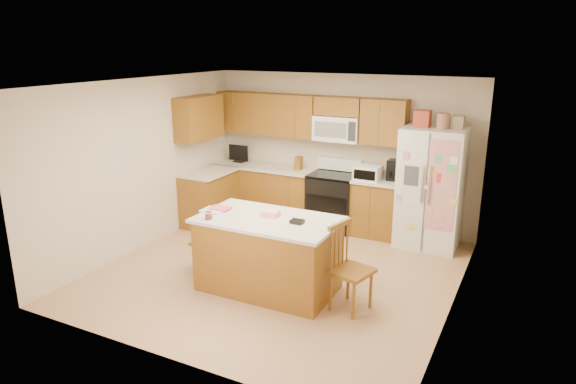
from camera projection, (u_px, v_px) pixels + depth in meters
The scene contains 9 objects.
ground at pixel (279, 271), 6.94m from camera, with size 4.50×4.50×0.00m, color #AE7B58.
room_shell at pixel (279, 168), 6.54m from camera, with size 4.60×4.60×2.52m.
cabinetry at pixel (277, 170), 8.64m from camera, with size 3.36×1.56×2.15m.
stove at pixel (334, 200), 8.47m from camera, with size 0.76×0.65×1.13m.
refrigerator at pixel (431, 187), 7.61m from camera, with size 0.90×0.79×2.04m.
island at pixel (268, 254), 6.33m from camera, with size 1.75×1.00×1.03m.
windsor_chair_left at pixel (209, 242), 6.86m from camera, with size 0.41×0.42×0.86m.
windsor_chair_back at pixel (287, 239), 6.96m from camera, with size 0.47×0.46×0.88m.
windsor_chair_right at pixel (350, 270), 5.85m from camera, with size 0.52×0.53×1.03m.
Camera 1 is at (2.97, -5.63, 2.98)m, focal length 32.00 mm.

